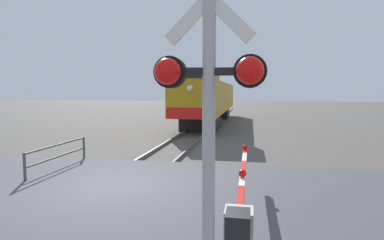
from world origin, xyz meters
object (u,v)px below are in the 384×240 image
object	(u,v)px
crossing_gate	(240,218)
guard_railing	(59,153)
crossing_signal	(209,102)
locomotive	(210,99)

from	to	relation	value
crossing_gate	guard_railing	world-z (taller)	crossing_gate
crossing_gate	guard_railing	size ratio (longest dim) A/B	1.65
crossing_gate	crossing_signal	bearing A→B (deg)	-103.74
crossing_signal	guard_railing	distance (m)	8.46
crossing_signal	crossing_gate	bearing A→B (deg)	76.26
locomotive	guard_railing	distance (m)	17.40
locomotive	crossing_gate	bearing A→B (deg)	-81.44
locomotive	crossing_signal	size ratio (longest dim) A/B	4.45
locomotive	crossing_gate	world-z (taller)	locomotive
locomotive	crossing_gate	xyz separation A→B (m)	(3.28, -21.79, -1.26)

